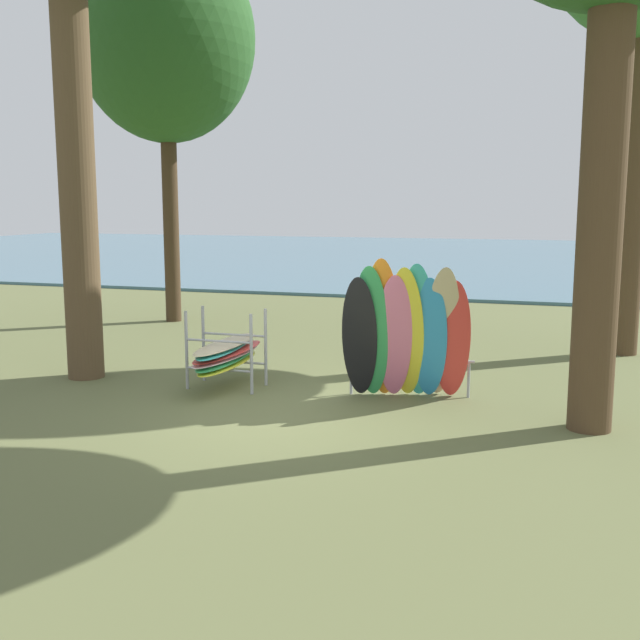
% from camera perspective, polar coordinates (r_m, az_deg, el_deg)
% --- Properties ---
extents(ground_plane, '(80.00, 80.00, 0.00)m').
position_cam_1_polar(ground_plane, '(10.73, -2.76, -7.05)').
color(ground_plane, '#60663D').
extents(lake_water, '(80.00, 36.00, 0.10)m').
position_cam_1_polar(lake_water, '(40.65, 12.32, 4.64)').
color(lake_water, '#477084').
rests_on(lake_water, ground).
extents(tree_mid_behind, '(4.22, 4.22, 9.17)m').
position_cam_1_polar(tree_mid_behind, '(19.37, -11.52, 19.94)').
color(tree_mid_behind, '#42301E').
rests_on(tree_mid_behind, ground).
extents(leaning_board_pile, '(1.96, 1.31, 2.17)m').
position_cam_1_polar(leaning_board_pile, '(11.24, 6.45, -1.14)').
color(leaning_board_pile, black).
rests_on(leaning_board_pile, ground).
extents(board_storage_rack, '(1.15, 2.13, 1.25)m').
position_cam_1_polar(board_storage_rack, '(12.19, -7.03, -2.49)').
color(board_storage_rack, '#9EA0A5').
rests_on(board_storage_rack, ground).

